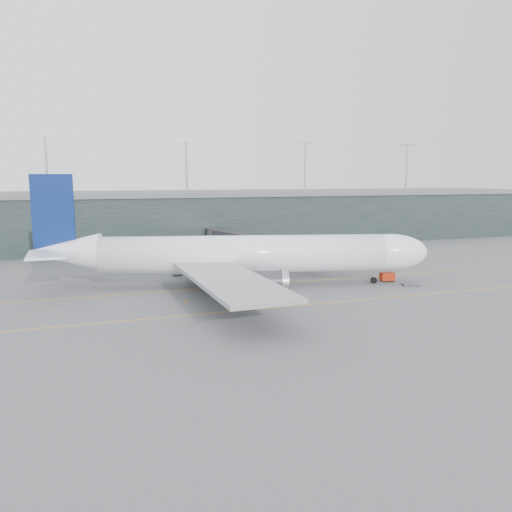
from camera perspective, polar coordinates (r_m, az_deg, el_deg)
name	(u,v)px	position (r m, az deg, el deg)	size (l,w,h in m)	color
ground	(212,283)	(92.00, -5.03, -3.11)	(320.00, 320.00, 0.00)	#56555A
taxiline_a	(218,288)	(88.20, -4.40, -3.62)	(160.00, 0.25, 0.02)	orange
taxiline_b	(245,310)	(73.26, -1.26, -6.21)	(160.00, 0.25, 0.02)	orange
taxiline_lead_main	(212,264)	(112.24, -5.00, -0.92)	(0.25, 60.00, 0.02)	orange
terminal	(164,218)	(147.43, -10.49, 4.30)	(240.00, 36.00, 29.00)	black
main_aircraft	(241,255)	(88.40, -1.70, 0.08)	(69.80, 64.39, 19.78)	white
jet_bridge	(259,241)	(117.08, 0.34, 1.75)	(14.13, 43.29, 6.03)	#29292D
gse_cart	(387,276)	(96.21, 14.76, -2.27)	(2.71, 1.97, 1.70)	#A4250B
baggage_dolly	(410,285)	(93.65, 17.23, -3.17)	(2.65, 2.12, 0.26)	#3F3E44
uld_a	(177,271)	(99.73, -9.05, -1.73)	(1.88, 1.51, 1.70)	#3B3A3F
uld_b	(194,269)	(101.88, -7.15, -1.44)	(2.38, 2.17, 1.77)	#3B3A3F
uld_c	(206,269)	(101.52, -5.77, -1.49)	(2.01, 1.71, 1.64)	#3B3A3F
cone_nose	(387,277)	(98.88, 14.73, -2.30)	(0.49, 0.49, 0.78)	orange
cone_wing_stbd	(287,304)	(75.45, 3.57, -5.52)	(0.42, 0.42, 0.68)	orange
cone_wing_port	(237,269)	(103.41, -2.21, -1.55)	(0.44, 0.44, 0.69)	#F8380D
cone_tail	(186,300)	(78.49, -8.00, -5.04)	(0.39, 0.39, 0.63)	#CE6F0B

